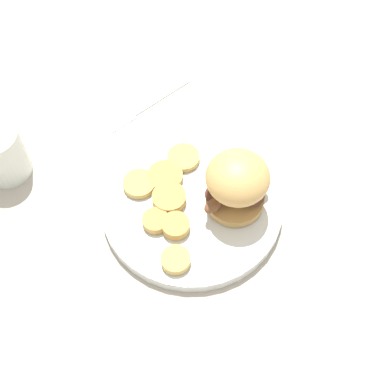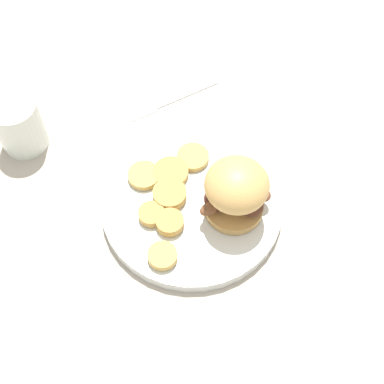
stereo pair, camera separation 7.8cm
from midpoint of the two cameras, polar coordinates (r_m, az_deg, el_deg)
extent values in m
plane|color=#B2A899|center=(0.82, 2.71, -1.92)|extent=(4.00, 4.00, 0.00)
cylinder|color=silver|center=(0.81, 2.74, -1.57)|extent=(0.27, 0.27, 0.02)
torus|color=silver|center=(0.81, 2.77, -1.26)|extent=(0.27, 0.27, 0.01)
cylinder|color=tan|center=(0.79, 7.29, -1.86)|extent=(0.09, 0.09, 0.01)
ellipsoid|color=#563323|center=(0.78, 9.12, -1.49)|extent=(0.06, 0.06, 0.01)
ellipsoid|color=#4C281E|center=(0.78, 6.75, -0.84)|extent=(0.05, 0.05, 0.01)
ellipsoid|color=brown|center=(0.79, 9.67, -0.33)|extent=(0.05, 0.04, 0.02)
ellipsoid|color=#4C281E|center=(0.78, 5.33, -1.13)|extent=(0.05, 0.05, 0.02)
ellipsoid|color=brown|center=(0.76, 4.73, -2.06)|extent=(0.03, 0.03, 0.02)
ellipsoid|color=brown|center=(0.79, 5.68, 0.12)|extent=(0.02, 0.03, 0.02)
ellipsoid|color=brown|center=(0.77, 6.65, -1.58)|extent=(0.04, 0.04, 0.02)
ellipsoid|color=tan|center=(0.74, 7.82, 0.53)|extent=(0.09, 0.09, 0.06)
cylinder|color=tan|center=(0.82, 0.42, 1.88)|extent=(0.05, 0.05, 0.01)
cylinder|color=tan|center=(0.78, 0.20, -3.30)|extent=(0.04, 0.04, 0.02)
cylinder|color=tan|center=(0.84, 2.74, 3.53)|extent=(0.05, 0.05, 0.01)
cylinder|color=tan|center=(0.82, -2.45, 1.55)|extent=(0.05, 0.05, 0.01)
cylinder|color=tan|center=(0.75, -0.20, -7.07)|extent=(0.04, 0.04, 0.01)
cylinder|color=tan|center=(0.80, 0.38, -0.47)|extent=(0.05, 0.05, 0.01)
cylinder|color=tan|center=(0.78, -1.51, -2.63)|extent=(0.04, 0.04, 0.01)
cube|color=silver|center=(0.96, 1.69, 10.37)|extent=(0.06, 0.12, 0.00)
cube|color=silver|center=(0.93, -2.99, 8.40)|extent=(0.04, 0.05, 0.00)
cylinder|color=silver|center=(0.89, -15.60, 6.73)|extent=(0.08, 0.08, 0.09)
camera|label=1|loc=(0.04, -87.13, 4.71)|focal=50.00mm
camera|label=2|loc=(0.04, 92.87, -4.71)|focal=50.00mm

